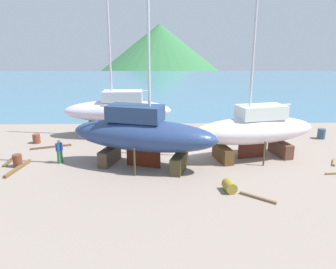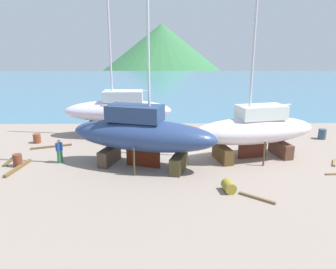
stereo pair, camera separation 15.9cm
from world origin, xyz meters
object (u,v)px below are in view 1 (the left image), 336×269
sailboat_mid_port (142,134)px  sailboat_small_center (254,129)px  worker (59,151)px  barrel_rust_far (229,186)px  sailboat_large_starboard (118,110)px  barrel_rust_near (17,161)px  barrel_tar_black (321,134)px  barrel_by_slipway (36,139)px  barrel_tipped_right (193,135)px

sailboat_mid_port → sailboat_small_center: bearing=28.4°
worker → barrel_rust_far: bearing=6.3°
sailboat_large_starboard → worker: (-3.26, -7.02, -1.47)m
sailboat_small_center → barrel_rust_far: bearing=49.8°
sailboat_mid_port → barrel_rust_near: size_ratio=21.03×
sailboat_large_starboard → worker: 7.87m
worker → barrel_tar_black: size_ratio=1.88×
barrel_tar_black → barrel_rust_far: bearing=-134.5°
sailboat_small_center → barrel_rust_far: 6.54m
sailboat_mid_port → barrel_rust_far: sailboat_mid_port is taller
barrel_rust_far → barrel_by_slipway: barrel_by_slipway is taller
barrel_rust_near → barrel_rust_far: 14.25m
worker → barrel_tipped_right: (9.95, 6.10, -0.58)m
worker → barrel_tipped_right: size_ratio=2.01×
barrel_tar_black → barrel_by_slipway: bearing=-177.9°
barrel_rust_far → barrel_by_slipway: (-14.39, 9.56, 0.07)m
sailboat_small_center → barrel_rust_near: size_ratio=19.20×
barrel_tar_black → barrel_by_slipway: 24.67m
worker → barrel_rust_near: (-2.67, -0.69, -0.44)m
sailboat_large_starboard → barrel_tipped_right: (6.69, -0.92, -2.05)m
barrel_rust_far → barrel_by_slipway: 17.28m
barrel_rust_far → barrel_by_slipway: size_ratio=1.17×
sailboat_small_center → barrel_tipped_right: (-3.87, 5.30, -1.88)m
barrel_tar_black → barrel_tipped_right: (-11.29, 0.45, -0.15)m
sailboat_mid_port → sailboat_large_starboard: 8.27m
barrel_rust_near → barrel_by_slipway: (-0.74, 5.45, -0.04)m
sailboat_small_center → sailboat_large_starboard: size_ratio=1.05×
barrel_rust_far → barrel_tipped_right: barrel_rust_far is taller
sailboat_mid_port → barrel_tipped_right: size_ratio=21.59×
barrel_by_slipway → barrel_tipped_right: bearing=5.7°
sailboat_large_starboard → barrel_rust_far: bearing=121.8°
worker → barrel_rust_near: bearing=-135.8°
worker → barrel_tar_black: bearing=44.8°
barrel_by_slipway → barrel_tar_black: bearing=2.1°
barrel_by_slipway → sailboat_mid_port: bearing=-31.1°
barrel_tipped_right → barrel_tar_black: bearing=-2.3°
sailboat_mid_port → sailboat_large_starboard: bearing=125.1°
barrel_tar_black → barrel_rust_far: 14.64m
barrel_tar_black → barrel_by_slipway: barrel_tar_black is taller
sailboat_large_starboard → barrel_rust_far: (7.72, -11.81, -2.03)m
sailboat_small_center → barrel_tar_black: bearing=-160.1°
barrel_by_slipway → barrel_rust_near: bearing=-82.3°
barrel_by_slipway → sailboat_small_center: bearing=-13.0°
sailboat_small_center → barrel_rust_near: (-16.49, -1.48, -1.74)m
sailboat_large_starboard → barrel_by_slipway: 7.30m
sailboat_mid_port → barrel_tar_black: size_ratio=20.24×
sailboat_mid_port → sailboat_large_starboard: (-2.60, 7.85, 0.01)m
sailboat_mid_port → barrel_rust_near: 8.74m
sailboat_mid_port → barrel_tar_black: (15.39, 6.48, -1.89)m
sailboat_small_center → barrel_tar_black: size_ratio=18.49×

